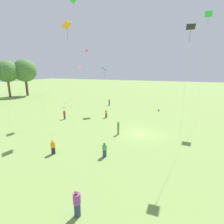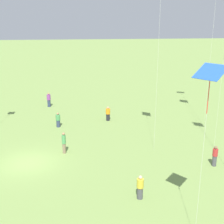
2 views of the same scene
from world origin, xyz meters
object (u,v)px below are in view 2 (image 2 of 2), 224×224
Objects in this scene: person_0 at (140,187)px; person_3 at (108,114)px; person_7 at (49,100)px; kite_8 at (210,76)px; person_4 at (58,120)px; person_1 at (215,156)px; person_2 at (64,143)px.

person_0 is 15.42m from person_3.
kite_8 reaches higher than person_7.
person_4 is (1.55, -5.35, -0.01)m from person_3.
person_1 is 0.18× the size of kite_8.
person_4 is at bearing 106.41° from person_1.
person_2 is at bearing 122.83° from person_0.
kite_8 is at bearing 45.81° from person_7.
person_1 is 0.92× the size of person_7.
person_7 is 0.20× the size of kite_8.
person_7 reaches higher than person_1.
person_0 reaches higher than person_4.
person_3 is at bearing -164.92° from kite_8.
person_3 is at bearing 73.83° from person_7.
person_1 reaches higher than person_3.
kite_8 is (3.96, 2.21, 7.91)m from person_0.
person_1 is at bearing -7.79° from person_4.
person_2 is 15.55m from kite_8.
person_1 is 11.94m from kite_8.
person_4 is at bearing -148.61° from kite_8.
person_2 reaches higher than person_3.
person_2 is 1.20× the size of person_4.
person_7 reaches higher than person_0.
person_0 is 7.63m from person_1.
person_2 is 1.19× the size of person_3.
person_3 is 9.21m from person_7.
person_3 is (-11.54, -7.32, -0.06)m from person_1.
person_7 is (-21.38, -7.74, 0.09)m from person_0.
person_4 is (-13.85, -6.09, -0.04)m from person_0.
person_3 is at bearing 90.44° from person_0.
person_7 is at bearing 132.80° from person_4.
person_4 is 7.72m from person_7.
person_4 is 21.20m from kite_8.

